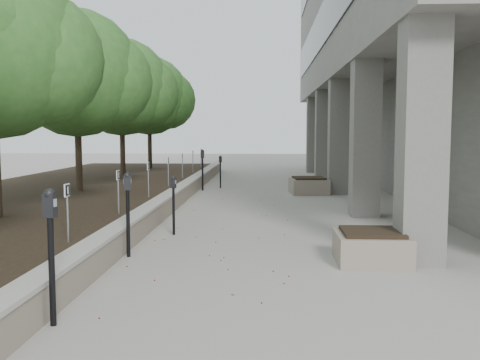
% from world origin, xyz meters
% --- Properties ---
extents(ground, '(90.00, 90.00, 0.00)m').
position_xyz_m(ground, '(0.00, 0.00, 0.00)').
color(ground, '#9D9891').
rests_on(ground, ground).
extents(retaining_wall, '(0.39, 26.00, 0.50)m').
position_xyz_m(retaining_wall, '(-1.82, 9.00, 0.25)').
color(retaining_wall, gray).
rests_on(retaining_wall, ground).
extents(planting_bed, '(7.00, 26.00, 0.40)m').
position_xyz_m(planting_bed, '(-5.50, 9.00, 0.20)').
color(planting_bed, '#2D2216').
rests_on(planting_bed, ground).
extents(crabapple_tree_3, '(4.60, 4.00, 5.44)m').
position_xyz_m(crabapple_tree_3, '(-4.80, 8.00, 3.12)').
color(crabapple_tree_3, '#2D6125').
rests_on(crabapple_tree_3, planting_bed).
extents(crabapple_tree_4, '(4.60, 4.00, 5.44)m').
position_xyz_m(crabapple_tree_4, '(-4.80, 13.00, 3.12)').
color(crabapple_tree_4, '#2D6125').
rests_on(crabapple_tree_4, planting_bed).
extents(crabapple_tree_5, '(4.60, 4.00, 5.44)m').
position_xyz_m(crabapple_tree_5, '(-4.80, 18.00, 3.12)').
color(crabapple_tree_5, '#2D6125').
rests_on(crabapple_tree_5, planting_bed).
extents(parking_sign_2, '(0.04, 0.22, 0.96)m').
position_xyz_m(parking_sign_2, '(-2.35, 0.50, 0.88)').
color(parking_sign_2, black).
rests_on(parking_sign_2, planting_bed).
extents(parking_sign_3, '(0.04, 0.22, 0.96)m').
position_xyz_m(parking_sign_3, '(-2.35, 3.50, 0.88)').
color(parking_sign_3, black).
rests_on(parking_sign_3, planting_bed).
extents(parking_sign_4, '(0.04, 0.22, 0.96)m').
position_xyz_m(parking_sign_4, '(-2.35, 6.50, 0.88)').
color(parking_sign_4, black).
rests_on(parking_sign_4, planting_bed).
extents(parking_sign_5, '(0.04, 0.22, 0.96)m').
position_xyz_m(parking_sign_5, '(-2.35, 9.50, 0.88)').
color(parking_sign_5, black).
rests_on(parking_sign_5, planting_bed).
extents(parking_sign_6, '(0.04, 0.22, 0.96)m').
position_xyz_m(parking_sign_6, '(-2.35, 12.50, 0.88)').
color(parking_sign_6, black).
rests_on(parking_sign_6, planting_bed).
extents(parking_sign_7, '(0.04, 0.22, 0.96)m').
position_xyz_m(parking_sign_7, '(-2.35, 15.50, 0.88)').
color(parking_sign_7, black).
rests_on(parking_sign_7, planting_bed).
extents(parking_sign_8, '(0.04, 0.22, 0.96)m').
position_xyz_m(parking_sign_8, '(-2.35, 18.50, 0.88)').
color(parking_sign_8, black).
rests_on(parking_sign_8, planting_bed).
extents(parking_meter_1, '(0.17, 0.14, 1.57)m').
position_xyz_m(parking_meter_1, '(-1.55, -2.14, 0.78)').
color(parking_meter_1, black).
rests_on(parking_meter_1, ground).
extents(parking_meter_2, '(0.17, 0.14, 1.49)m').
position_xyz_m(parking_meter_2, '(-1.55, 1.21, 0.74)').
color(parking_meter_2, black).
rests_on(parking_meter_2, ground).
extents(parking_meter_3, '(0.15, 0.12, 1.26)m').
position_xyz_m(parking_meter_3, '(-1.10, 3.23, 0.63)').
color(parking_meter_3, black).
rests_on(parking_meter_3, ground).
extents(parking_meter_4, '(0.16, 0.12, 1.54)m').
position_xyz_m(parking_meter_4, '(-1.49, 11.82, 0.77)').
color(parking_meter_4, black).
rests_on(parking_meter_4, ground).
extents(parking_meter_5, '(0.15, 0.12, 1.27)m').
position_xyz_m(parking_meter_5, '(-0.90, 12.66, 0.64)').
color(parking_meter_5, black).
rests_on(parking_meter_5, ground).
extents(planter_front, '(1.18, 1.18, 0.55)m').
position_xyz_m(planter_front, '(2.62, 1.00, 0.27)').
color(planter_front, gray).
rests_on(planter_front, ground).
extents(planter_back, '(1.39, 1.39, 0.59)m').
position_xyz_m(planter_back, '(2.38, 10.94, 0.30)').
color(planter_back, gray).
rests_on(planter_back, ground).
extents(berry_scatter, '(3.30, 14.10, 0.02)m').
position_xyz_m(berry_scatter, '(-0.10, 5.00, 0.01)').
color(berry_scatter, maroon).
rests_on(berry_scatter, ground).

